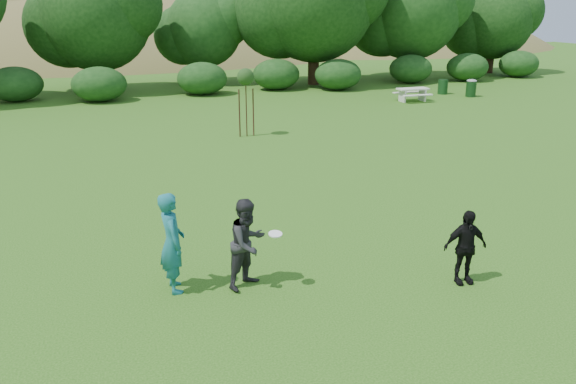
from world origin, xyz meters
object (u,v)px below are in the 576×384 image
player_teal (172,242)px  trash_can_lidded (471,88)px  player_grey (248,243)px  picnic_table (413,92)px  sapling (246,79)px  player_black (465,247)px  trash_can_near (443,87)px

player_teal → trash_can_lidded: (20.15, 18.87, -0.47)m
player_grey → picnic_table: size_ratio=1.02×
sapling → player_teal: bearing=-110.1°
player_teal → sapling: bearing=-24.5°
player_black → sapling: size_ratio=0.54×
trash_can_near → player_black: bearing=-121.8°
player_black → trash_can_near: size_ratio=1.72×
player_grey → picnic_table: player_grey is taller
trash_can_near → picnic_table: trash_can_near is taller
player_black → sapling: bearing=99.6°
picnic_table → sapling: bearing=-153.0°
picnic_table → trash_can_lidded: trash_can_lidded is taller
player_grey → picnic_table: 23.67m
trash_can_near → trash_can_lidded: trash_can_lidded is taller
player_teal → player_grey: 1.46m
player_grey → trash_can_lidded: (18.72, 19.15, -0.37)m
picnic_table → player_grey: bearing=-127.7°
player_black → trash_can_near: (13.54, 21.82, -0.33)m
player_teal → player_grey: bearing=-105.5°
player_teal → player_black: 5.78m
sapling → trash_can_lidded: (15.50, 6.16, -1.88)m
player_black → sapling: (-0.93, 14.21, 1.64)m
player_grey → sapling: (3.22, 12.99, 1.51)m
player_teal → sapling: 13.61m
player_teal → player_black: size_ratio=1.30×
player_grey → picnic_table: bearing=19.2°
player_black → player_teal: bearing=170.9°
player_teal → picnic_table: 24.35m
player_black → trash_can_near: bearing=64.1°
sapling → picnic_table: 12.77m
player_grey → trash_can_lidded: size_ratio=1.74×
player_grey → trash_can_near: bearing=16.3°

